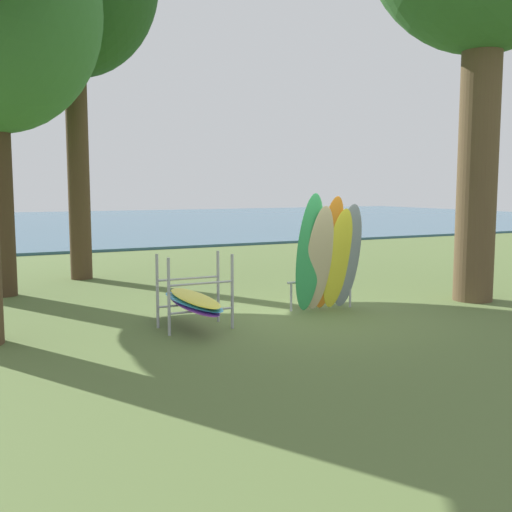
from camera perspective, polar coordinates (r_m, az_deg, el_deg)
ground_plane at (r=11.11m, az=4.94°, el=-5.77°), size 80.00×80.00×0.00m
lake_water at (r=40.54m, az=-18.49°, el=2.90°), size 80.00×36.00×0.10m
leaning_board_pile at (r=11.53m, az=6.77°, el=-0.09°), size 1.42×0.77×2.25m
board_storage_rack at (r=10.21m, az=-5.88°, el=-4.17°), size 1.15×2.12×1.25m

